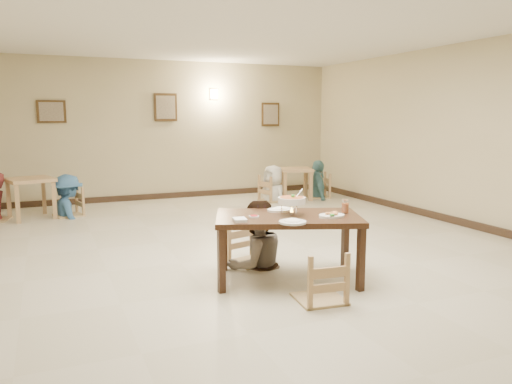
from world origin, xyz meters
name	(u,v)px	position (x,y,z in m)	size (l,w,h in m)	color
floor	(247,255)	(0.00, 0.00, 0.00)	(10.00, 10.00, 0.00)	#BCB49B
ceiling	(247,18)	(0.00, 0.00, 3.00)	(10.00, 10.00, 0.00)	silver
wall_back	(161,131)	(0.00, 5.00, 1.50)	(10.00, 10.00, 0.00)	tan
wall_right	(482,136)	(4.00, 0.00, 1.50)	(10.00, 10.00, 0.00)	tan
baseboard_back	(163,196)	(0.00, 4.97, 0.06)	(8.00, 0.06, 0.12)	black
baseboard_right	(475,225)	(3.97, 0.00, 0.06)	(0.06, 10.00, 0.12)	black
picture_a	(51,112)	(-2.20, 4.96, 1.90)	(0.55, 0.04, 0.45)	#382512
picture_b	(166,107)	(0.10, 4.96, 2.00)	(0.50, 0.04, 0.60)	#382512
picture_c	(271,114)	(2.60, 4.96, 1.85)	(0.45, 0.04, 0.55)	#382512
wall_sconce	(214,94)	(1.20, 4.96, 2.30)	(0.16, 0.05, 0.22)	#FFD88C
main_table	(288,223)	(0.05, -1.09, 0.65)	(1.78, 1.38, 0.73)	#382012
chair_far	(250,227)	(-0.09, -0.32, 0.46)	(0.44, 0.44, 0.93)	tan
chair_near	(320,253)	(0.06, -1.77, 0.49)	(0.46, 0.46, 0.98)	tan
main_diner	(256,201)	(-0.06, -0.45, 0.81)	(0.78, 0.61, 1.61)	gray
curry_warmer	(292,201)	(0.09, -1.08, 0.89)	(0.34, 0.30, 0.27)	silver
rice_plate_far	(281,210)	(0.08, -0.82, 0.75)	(0.32, 0.32, 0.07)	white
rice_plate_near	(293,222)	(-0.09, -1.46, 0.75)	(0.28, 0.28, 0.06)	white
fried_plate	(332,215)	(0.44, -1.35, 0.76)	(0.29, 0.29, 0.06)	white
chili_dish	(254,216)	(-0.34, -1.04, 0.74)	(0.11, 0.11, 0.02)	white
napkin_cutlery	(240,220)	(-0.55, -1.16, 0.75)	(0.19, 0.27, 0.03)	white
drink_glass	(345,207)	(0.69, -1.22, 0.80)	(0.08, 0.08, 0.15)	white
bg_table_left	(30,186)	(-2.64, 3.74, 0.59)	(0.90, 0.90, 0.73)	tan
bg_table_right	(296,174)	(2.67, 3.78, 0.55)	(0.86, 0.86, 0.68)	tan
bg_chair_lr	(67,189)	(-2.03, 3.71, 0.49)	(0.46, 0.46, 0.99)	tan
bg_chair_rl	(273,177)	(2.12, 3.75, 0.52)	(0.49, 0.49, 1.05)	tan
bg_chair_rr	(318,175)	(3.23, 3.77, 0.52)	(0.49, 0.49, 1.03)	tan
bg_diner_b	(67,174)	(-2.03, 3.71, 0.77)	(0.99, 0.57, 1.53)	#386592
bg_diner_c	(273,165)	(2.12, 3.75, 0.77)	(0.75, 0.49, 1.54)	silver
bg_diner_d	(318,160)	(3.23, 3.77, 0.84)	(0.98, 0.41, 1.68)	slate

